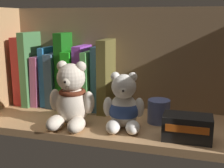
% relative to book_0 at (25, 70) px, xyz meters
% --- Properties ---
extents(shelf_board, '(0.74, 0.26, 0.02)m').
position_rel_book_0_xyz_m(shelf_board, '(0.34, -0.10, -0.12)').
color(shelf_board, tan).
rests_on(shelf_board, ground).
extents(shelf_back_panel, '(0.77, 0.01, 0.33)m').
position_rel_book_0_xyz_m(shelf_back_panel, '(0.34, 0.04, 0.04)').
color(shelf_back_panel, '#7D6144').
rests_on(shelf_back_panel, ground).
extents(book_0, '(0.03, 0.11, 0.22)m').
position_rel_book_0_xyz_m(book_0, '(0.00, 0.00, 0.00)').
color(book_0, '#B92B2B').
rests_on(book_0, shelf_board).
extents(book_1, '(0.02, 0.14, 0.23)m').
position_rel_book_0_xyz_m(book_1, '(0.03, 0.00, 0.01)').
color(book_1, '#417340').
rests_on(book_1, shelf_board).
extents(book_2, '(0.03, 0.11, 0.16)m').
position_rel_book_0_xyz_m(book_2, '(0.06, 0.00, -0.03)').
color(book_2, '#A8517B').
rests_on(book_2, shelf_board).
extents(book_3, '(0.02, 0.10, 0.19)m').
position_rel_book_0_xyz_m(book_3, '(0.08, 0.00, -0.02)').
color(book_3, '#2466A2').
rests_on(book_3, shelf_board).
extents(book_4, '(0.03, 0.11, 0.17)m').
position_rel_book_0_xyz_m(book_4, '(0.11, -0.00, -0.02)').
color(book_4, '#3B5A77').
rests_on(book_4, shelf_board).
extents(book_5, '(0.03, 0.09, 0.23)m').
position_rel_book_0_xyz_m(book_5, '(0.14, 0.00, 0.01)').
color(book_5, '#155A13').
rests_on(book_5, shelf_board).
extents(book_6, '(0.03, 0.14, 0.18)m').
position_rel_book_0_xyz_m(book_6, '(0.17, 0.00, -0.02)').
color(book_6, green).
rests_on(book_6, shelf_board).
extents(book_7, '(0.03, 0.12, 0.20)m').
position_rel_book_0_xyz_m(book_7, '(0.21, 0.00, -0.01)').
color(book_7, purple).
rests_on(book_7, shelf_board).
extents(book_8, '(0.02, 0.15, 0.18)m').
position_rel_book_0_xyz_m(book_8, '(0.23, 0.00, -0.02)').
color(book_8, '#54AD53').
rests_on(book_8, shelf_board).
extents(book_9, '(0.02, 0.11, 0.19)m').
position_rel_book_0_xyz_m(book_9, '(0.26, 0.00, -0.01)').
color(book_9, '#598EC0').
rests_on(book_9, shelf_board).
extents(book_10, '(0.03, 0.15, 0.22)m').
position_rel_book_0_xyz_m(book_10, '(0.29, 0.00, -0.00)').
color(book_10, brown).
rests_on(book_10, shelf_board).
extents(teddy_bear_larger, '(0.12, 0.13, 0.17)m').
position_rel_book_0_xyz_m(teddy_bear_larger, '(0.24, -0.16, -0.04)').
color(teddy_bear_larger, beige).
rests_on(teddy_bear_larger, shelf_board).
extents(teddy_bear_smaller, '(0.11, 0.12, 0.14)m').
position_rel_book_0_xyz_m(teddy_bear_smaller, '(0.37, -0.14, -0.05)').
color(teddy_bear_smaller, white).
rests_on(teddy_bear_smaller, shelf_board).
extents(pillar_candle, '(0.06, 0.06, 0.06)m').
position_rel_book_0_xyz_m(pillar_candle, '(0.45, -0.08, -0.08)').
color(pillar_candle, '#4C5B99').
rests_on(pillar_candle, shelf_board).
extents(small_product_box, '(0.11, 0.06, 0.06)m').
position_rel_book_0_xyz_m(small_product_box, '(0.53, -0.17, -0.08)').
color(small_product_box, black).
rests_on(small_product_box, shelf_board).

